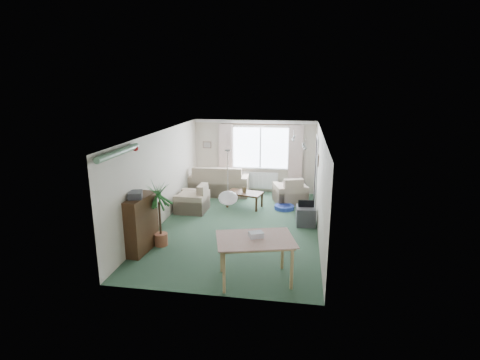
% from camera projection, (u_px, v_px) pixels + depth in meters
% --- Properties ---
extents(ground, '(6.50, 6.50, 0.00)m').
position_uv_depth(ground, '(238.00, 226.00, 9.59)').
color(ground, '#2C4934').
extents(window, '(1.80, 0.03, 1.30)m').
position_uv_depth(window, '(260.00, 148.00, 12.27)').
color(window, white).
extents(curtain_rod, '(2.60, 0.03, 0.03)m').
position_uv_depth(curtain_rod, '(261.00, 124.00, 12.00)').
color(curtain_rod, black).
extents(curtain_left, '(0.45, 0.08, 2.00)m').
position_uv_depth(curtain_left, '(226.00, 154.00, 12.41)').
color(curtain_left, beige).
extents(curtain_right, '(0.45, 0.08, 2.00)m').
position_uv_depth(curtain_right, '(295.00, 156.00, 12.05)').
color(curtain_right, beige).
extents(radiator, '(1.20, 0.10, 0.55)m').
position_uv_depth(radiator, '(260.00, 180.00, 12.51)').
color(radiator, white).
extents(doorway, '(0.03, 0.95, 2.00)m').
position_uv_depth(doorway, '(316.00, 172.00, 11.13)').
color(doorway, black).
extents(pendant_lamp, '(0.36, 0.36, 0.36)m').
position_uv_depth(pendant_lamp, '(228.00, 198.00, 6.99)').
color(pendant_lamp, white).
extents(tinsel_garland, '(1.60, 1.60, 0.12)m').
position_uv_depth(tinsel_garland, '(119.00, 152.00, 7.12)').
color(tinsel_garland, '#196626').
extents(bauble_cluster_a, '(0.20, 0.20, 0.20)m').
position_uv_depth(bauble_cluster_a, '(293.00, 136.00, 9.69)').
color(bauble_cluster_a, silver).
extents(bauble_cluster_b, '(0.20, 0.20, 0.20)m').
position_uv_depth(bauble_cluster_b, '(305.00, 144.00, 8.49)').
color(bauble_cluster_b, silver).
extents(wall_picture_back, '(0.28, 0.03, 0.22)m').
position_uv_depth(wall_picture_back, '(207.00, 145.00, 12.54)').
color(wall_picture_back, brown).
extents(wall_picture_right, '(0.03, 0.24, 0.30)m').
position_uv_depth(wall_picture_right, '(318.00, 160.00, 10.04)').
color(wall_picture_right, brown).
extents(sofa, '(1.99, 1.13, 0.97)m').
position_uv_depth(sofa, '(219.00, 180.00, 12.27)').
color(sofa, tan).
rests_on(sofa, ground).
extents(armchair_corner, '(1.13, 1.10, 0.82)m').
position_uv_depth(armchair_corner, '(290.00, 189.00, 11.41)').
color(armchair_corner, '#C3AA93').
rests_on(armchair_corner, ground).
extents(armchair_left, '(0.85, 0.89, 0.79)m').
position_uv_depth(armchair_left, '(192.00, 198.00, 10.66)').
color(armchair_left, beige).
rests_on(armchair_left, ground).
extents(coffee_table, '(1.12, 0.80, 0.46)m').
position_uv_depth(coffee_table, '(245.00, 200.00, 11.02)').
color(coffee_table, black).
rests_on(coffee_table, ground).
extents(photo_frame, '(0.12, 0.04, 0.16)m').
position_uv_depth(photo_frame, '(244.00, 190.00, 10.92)').
color(photo_frame, brown).
rests_on(photo_frame, coffee_table).
extents(bookshelf, '(0.41, 1.03, 1.23)m').
position_uv_depth(bookshelf, '(141.00, 224.00, 8.08)').
color(bookshelf, black).
rests_on(bookshelf, ground).
extents(hifi_box, '(0.38, 0.42, 0.14)m').
position_uv_depth(hifi_box, '(135.00, 195.00, 7.81)').
color(hifi_box, '#3C3C41').
rests_on(hifi_box, bookshelf).
extents(houseplant, '(0.66, 0.66, 1.49)m').
position_uv_depth(houseplant, '(160.00, 214.00, 8.29)').
color(houseplant, '#1B4F1D').
rests_on(houseplant, ground).
extents(dining_table, '(1.48, 1.18, 0.81)m').
position_uv_depth(dining_table, '(255.00, 260.00, 6.89)').
color(dining_table, '#9C7654').
rests_on(dining_table, ground).
extents(gift_box, '(0.30, 0.27, 0.12)m').
position_uv_depth(gift_box, '(256.00, 235.00, 6.83)').
color(gift_box, silver).
rests_on(gift_box, dining_table).
extents(tv_cube, '(0.52, 0.56, 0.48)m').
position_uv_depth(tv_cube, '(306.00, 216.00, 9.64)').
color(tv_cube, '#323236').
rests_on(tv_cube, ground).
extents(pet_bed, '(0.59, 0.59, 0.11)m').
position_uv_depth(pet_bed, '(284.00, 207.00, 10.88)').
color(pet_bed, navy).
rests_on(pet_bed, ground).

